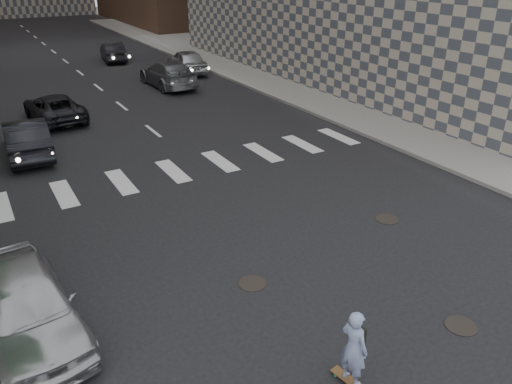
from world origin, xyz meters
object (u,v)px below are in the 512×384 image
(traffic_car_b, at_px, (168,74))
(traffic_car_c, at_px, (54,108))
(skateboarder, at_px, (354,348))
(traffic_car_a, at_px, (26,138))
(silver_sedan, at_px, (27,305))
(traffic_car_e, at_px, (113,52))
(traffic_car_d, at_px, (187,61))

(traffic_car_b, bearing_deg, traffic_car_c, 27.09)
(skateboarder, bearing_deg, traffic_car_a, 92.86)
(skateboarder, relative_size, traffic_car_a, 0.37)
(skateboarder, xyz_separation_m, traffic_car_b, (5.90, 24.54, -0.10))
(silver_sedan, relative_size, traffic_car_b, 0.82)
(traffic_car_a, bearing_deg, silver_sedan, 84.78)
(traffic_car_a, xyz_separation_m, traffic_car_e, (8.73, 18.45, -0.05))
(traffic_car_c, height_order, traffic_car_d, traffic_car_d)
(silver_sedan, distance_m, traffic_car_c, 16.36)
(skateboarder, relative_size, silver_sedan, 0.38)
(silver_sedan, relative_size, traffic_car_c, 0.95)
(silver_sedan, height_order, traffic_car_b, traffic_car_b)
(traffic_car_b, height_order, traffic_car_e, traffic_car_b)
(skateboarder, height_order, traffic_car_d, skateboarder)
(silver_sedan, xyz_separation_m, traffic_car_e, (10.27, 30.00, -0.06))
(skateboarder, xyz_separation_m, traffic_car_a, (-3.47, 16.09, -0.14))
(traffic_car_e, bearing_deg, traffic_car_d, 122.55)
(silver_sedan, xyz_separation_m, traffic_car_b, (10.91, 20.00, 0.03))
(silver_sedan, xyz_separation_m, traffic_car_c, (3.39, 16.00, -0.11))
(silver_sedan, distance_m, traffic_car_a, 11.65)
(traffic_car_a, bearing_deg, skateboarder, 104.56)
(silver_sedan, bearing_deg, traffic_car_c, 72.31)
(traffic_car_c, bearing_deg, skateboarder, 90.20)
(traffic_car_c, bearing_deg, silver_sedan, 73.71)
(traffic_car_a, height_order, traffic_car_d, traffic_car_d)
(traffic_car_b, relative_size, traffic_car_e, 1.27)
(traffic_car_a, xyz_separation_m, traffic_car_b, (9.37, 8.45, 0.04))
(traffic_car_b, bearing_deg, traffic_car_e, -87.28)
(skateboarder, bearing_deg, traffic_car_b, 67.18)
(traffic_car_b, relative_size, traffic_car_d, 1.15)
(skateboarder, relative_size, traffic_car_d, 0.36)
(skateboarder, distance_m, traffic_car_d, 28.93)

